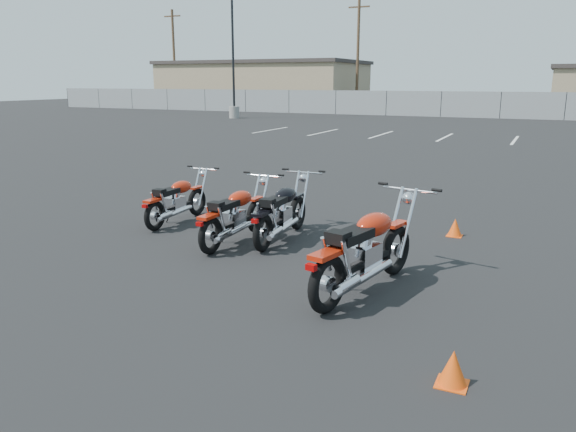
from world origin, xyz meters
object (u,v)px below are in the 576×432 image
at_px(motorcycle_third_red, 235,215).
at_px(motorcycle_second_black, 282,212).
at_px(motorcycle_front_red, 177,200).
at_px(motorcycle_rear_red, 365,251).

bearing_deg(motorcycle_third_red, motorcycle_second_black, 38.08).
relative_size(motorcycle_front_red, motorcycle_second_black, 0.90).
distance_m(motorcycle_front_red, motorcycle_second_black, 2.24).
bearing_deg(motorcycle_second_black, motorcycle_front_red, 174.80).
distance_m(motorcycle_second_black, motorcycle_third_red, 0.76).
xyz_separation_m(motorcycle_front_red, motorcycle_second_black, (2.23, -0.20, 0.05)).
bearing_deg(motorcycle_rear_red, motorcycle_third_red, 154.87).
bearing_deg(motorcycle_front_red, motorcycle_rear_red, -24.10).
bearing_deg(motorcycle_rear_red, motorcycle_second_black, 139.43).
relative_size(motorcycle_second_black, motorcycle_third_red, 1.03).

